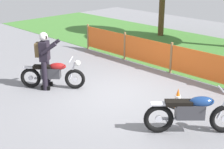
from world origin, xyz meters
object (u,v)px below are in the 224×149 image
Objects in this scene: motorcycle_trailing at (53,74)px; rider_trailing at (45,57)px; traffic_cone at (178,98)px; motorcycle_lead at (193,112)px.

rider_trailing is at bearing -179.49° from motorcycle_trailing.
rider_trailing reaches higher than traffic_cone.
rider_trailing is at bearing 144.44° from motorcycle_lead.
motorcycle_lead is 3.03× the size of traffic_cone.
motorcycle_lead is 0.95× the size of rider_trailing.
traffic_cone is (-0.97, 0.85, -0.23)m from motorcycle_lead.
motorcycle_trailing is 0.55m from rider_trailing.
motorcycle_lead is 4.59m from rider_trailing.
motorcycle_lead is at bearing -32.93° from motorcycle_trailing.
motorcycle_lead reaches higher than traffic_cone.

